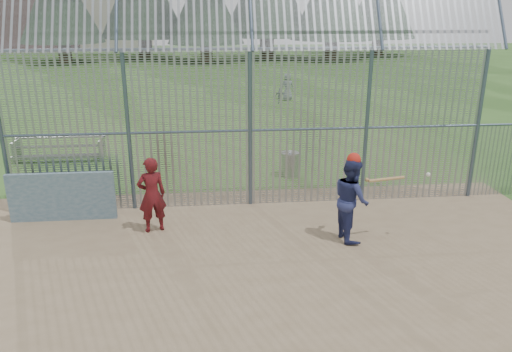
{
  "coord_description": "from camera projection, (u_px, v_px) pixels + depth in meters",
  "views": [
    {
      "loc": [
        -1.05,
        -8.67,
        4.97
      ],
      "look_at": [
        0.0,
        2.0,
        1.3
      ],
      "focal_mm": 35.0,
      "sensor_mm": 36.0,
      "label": 1
    }
  ],
  "objects": [
    {
      "name": "ground",
      "position": [
        266.0,
        271.0,
        9.87
      ],
      "size": [
        120.0,
        120.0,
        0.0
      ],
      "primitive_type": "plane",
      "color": "#2D511E",
      "rests_on": "ground"
    },
    {
      "name": "dirt_infield",
      "position": [
        269.0,
        283.0,
        9.39
      ],
      "size": [
        14.0,
        10.0,
        0.02
      ],
      "primitive_type": "cube",
      "color": "#756047",
      "rests_on": "ground"
    },
    {
      "name": "dugout_wall",
      "position": [
        62.0,
        197.0,
        11.97
      ],
      "size": [
        2.5,
        0.12,
        1.2
      ],
      "primitive_type": "cube",
      "color": "#38566B",
      "rests_on": "dirt_infield"
    },
    {
      "name": "batter",
      "position": [
        351.0,
        199.0,
        10.92
      ],
      "size": [
        0.81,
        0.98,
        1.86
      ],
      "primitive_type": "imported",
      "rotation": [
        0.0,
        0.0,
        1.69
      ],
      "color": "navy",
      "rests_on": "dirt_infield"
    },
    {
      "name": "onlooker",
      "position": [
        152.0,
        195.0,
        11.31
      ],
      "size": [
        0.74,
        0.6,
        1.77
      ],
      "primitive_type": "imported",
      "rotation": [
        0.0,
        0.0,
        3.45
      ],
      "color": "maroon",
      "rests_on": "dirt_infield"
    },
    {
      "name": "bg_kid_standing",
      "position": [
        287.0,
        87.0,
        27.49
      ],
      "size": [
        0.81,
        0.61,
        1.48
      ],
      "primitive_type": "imported",
      "rotation": [
        0.0,
        0.0,
        3.35
      ],
      "color": "slate",
      "rests_on": "ground"
    },
    {
      "name": "bg_kid_seated",
      "position": [
        280.0,
        96.0,
        26.41
      ],
      "size": [
        0.51,
        0.22,
        0.87
      ],
      "primitive_type": "imported",
      "rotation": [
        0.0,
        0.0,
        3.15
      ],
      "color": "slate",
      "rests_on": "ground"
    },
    {
      "name": "batting_gear",
      "position": [
        360.0,
        163.0,
        10.63
      ],
      "size": [
        1.77,
        0.43,
        0.61
      ],
      "color": "#B42218",
      "rests_on": "ground"
    },
    {
      "name": "trash_can",
      "position": [
        290.0,
        164.0,
        15.24
      ],
      "size": [
        0.56,
        0.56,
        0.82
      ],
      "color": "gray",
      "rests_on": "ground"
    },
    {
      "name": "bleacher",
      "position": [
        60.0,
        147.0,
        16.92
      ],
      "size": [
        3.0,
        0.95,
        0.72
      ],
      "color": "slate",
      "rests_on": "ground"
    },
    {
      "name": "backstop_fence",
      "position": [
        322.0,
        115.0,
        12.5
      ],
      "size": [
        20.09,
        0.81,
        5.3
      ],
      "color": "#47566B",
      "rests_on": "ground"
    },
    {
      "name": "distant_buildings",
      "position": [
        20.0,
        18.0,
        59.76
      ],
      "size": [
        26.5,
        10.5,
        8.0
      ],
      "color": "brown",
      "rests_on": "ground"
    }
  ]
}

